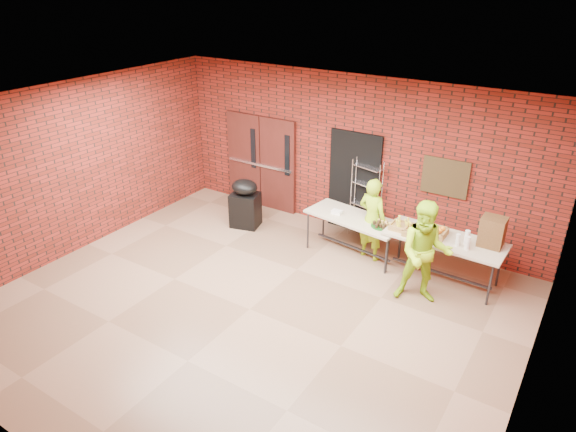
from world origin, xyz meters
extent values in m
cube|color=brown|center=(0.00, 0.00, -0.02)|extent=(8.00, 7.00, 0.04)
cube|color=silver|center=(0.00, 0.00, 3.22)|extent=(8.00, 7.00, 0.04)
cube|color=maroon|center=(0.00, 3.52, 1.60)|extent=(8.00, 0.04, 3.20)
cube|color=maroon|center=(0.00, -3.52, 1.60)|extent=(8.00, 0.04, 3.20)
cube|color=maroon|center=(-4.02, 0.00, 1.60)|extent=(0.04, 7.00, 3.20)
cube|color=maroon|center=(4.02, 0.00, 1.60)|extent=(0.04, 7.00, 3.20)
cube|color=#431713|center=(-2.65, 3.44, 1.05)|extent=(0.88, 0.08, 2.10)
cube|color=#431713|center=(-1.75, 3.44, 1.05)|extent=(0.88, 0.08, 2.10)
cube|color=black|center=(-2.37, 3.39, 1.35)|extent=(0.12, 0.02, 0.90)
cube|color=black|center=(-1.47, 3.39, 1.35)|extent=(0.12, 0.02, 0.90)
cube|color=silver|center=(-2.20, 3.38, 1.00)|extent=(1.70, 0.04, 0.05)
cube|color=black|center=(0.10, 3.46, 1.05)|extent=(1.10, 0.06, 2.10)
cube|color=#392B17|center=(1.90, 3.45, 1.55)|extent=(0.85, 0.04, 0.70)
cube|color=tan|center=(0.57, 2.56, 0.74)|extent=(1.94, 1.02, 0.04)
cube|color=#2F2E33|center=(0.57, 2.56, 0.12)|extent=(1.63, 0.26, 0.03)
cylinder|color=#2F2E33|center=(-0.25, 2.87, 0.36)|extent=(0.04, 0.04, 0.72)
cylinder|color=#2F2E33|center=(1.39, 2.87, 0.36)|extent=(0.04, 0.04, 0.72)
cylinder|color=#2F2E33|center=(-0.25, 2.25, 0.36)|extent=(0.04, 0.04, 0.72)
cylinder|color=#2F2E33|center=(1.39, 2.25, 0.36)|extent=(0.04, 0.04, 0.72)
cube|color=tan|center=(2.28, 2.53, 0.80)|extent=(2.03, 0.90, 0.04)
cube|color=#2F2E33|center=(2.28, 2.53, 0.13)|extent=(1.78, 0.10, 0.03)
cylinder|color=#2F2E33|center=(1.40, 2.86, 0.39)|extent=(0.04, 0.04, 0.78)
cylinder|color=#2F2E33|center=(3.17, 2.86, 0.39)|extent=(0.04, 0.04, 0.78)
cylinder|color=#2F2E33|center=(1.40, 2.20, 0.39)|extent=(0.04, 0.04, 0.78)
cylinder|color=#2F2E33|center=(3.17, 2.20, 0.39)|extent=(0.04, 0.04, 0.78)
cube|color=#A67F43|center=(1.55, 2.45, 0.85)|extent=(0.42, 0.33, 0.07)
cube|color=#A67F43|center=(2.04, 2.53, 0.86)|extent=(0.50, 0.39, 0.08)
cube|color=#A67F43|center=(1.85, 2.36, 0.86)|extent=(0.45, 0.35, 0.07)
cylinder|color=#134814|center=(1.15, 2.48, 0.77)|extent=(0.40, 0.40, 0.01)
cube|color=white|center=(0.22, 2.52, 0.79)|extent=(0.20, 0.13, 0.07)
cube|color=brown|center=(2.98, 2.68, 1.07)|extent=(0.38, 0.34, 0.50)
cylinder|color=white|center=(2.53, 2.37, 0.93)|extent=(0.07, 0.07, 0.22)
cylinder|color=white|center=(2.69, 2.33, 0.94)|extent=(0.08, 0.08, 0.23)
cylinder|color=white|center=(2.64, 2.52, 0.94)|extent=(0.08, 0.08, 0.25)
cube|color=black|center=(-1.87, 2.38, 0.37)|extent=(0.68, 0.60, 0.73)
ellipsoid|color=black|center=(-1.87, 2.38, 0.89)|extent=(0.67, 0.61, 0.31)
imported|color=#99D017|center=(0.91, 2.59, 0.79)|extent=(0.64, 0.49, 1.59)
imported|color=#99D017|center=(2.19, 1.76, 0.88)|extent=(1.03, 0.93, 1.75)
camera|label=1|loc=(4.20, -5.38, 4.93)|focal=32.00mm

